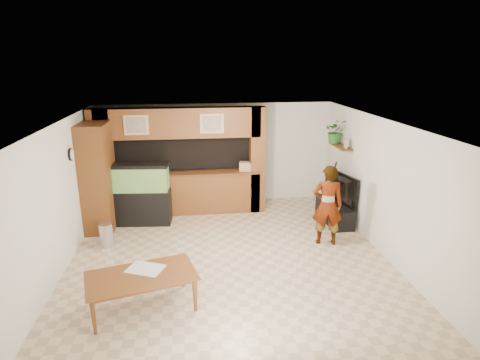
{
  "coord_description": "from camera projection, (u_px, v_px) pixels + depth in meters",
  "views": [
    {
      "loc": [
        -0.66,
        -6.93,
        3.69
      ],
      "look_at": [
        0.29,
        0.6,
        1.38
      ],
      "focal_mm": 30.0,
      "sensor_mm": 36.0,
      "label": 1
    }
  ],
  "objects": [
    {
      "name": "dining_table",
      "position": [
        143.0,
        293.0,
        6.07
      ],
      "size": [
        1.79,
        1.28,
        0.57
      ],
      "primitive_type": "imported",
      "rotation": [
        0.0,
        0.0,
        0.26
      ],
      "color": "brown",
      "rests_on": "floor"
    },
    {
      "name": "pantry_cabinet",
      "position": [
        98.0,
        178.0,
        8.75
      ],
      "size": [
        0.59,
        0.97,
        2.38
      ],
      "primitive_type": "cube",
      "color": "brown",
      "rests_on": "floor"
    },
    {
      "name": "partition",
      "position": [
        179.0,
        160.0,
        9.74
      ],
      "size": [
        4.2,
        0.99,
        2.6
      ],
      "color": "brown",
      "rests_on": "floor"
    },
    {
      "name": "ceiling",
      "position": [
        228.0,
        123.0,
        6.97
      ],
      "size": [
        6.5,
        6.5,
        0.0
      ],
      "primitive_type": "plane",
      "color": "white",
      "rests_on": "wall_back"
    },
    {
      "name": "potted_plant",
      "position": [
        336.0,
        131.0,
        9.6
      ],
      "size": [
        0.62,
        0.57,
        0.58
      ],
      "primitive_type": "imported",
      "rotation": [
        0.0,
        0.0,
        -0.25
      ],
      "color": "#265F26",
      "rests_on": "wall_shelf"
    },
    {
      "name": "tv_stand",
      "position": [
        334.0,
        212.0,
        9.43
      ],
      "size": [
        0.5,
        1.35,
        0.45
      ],
      "primitive_type": "cube",
      "color": "black",
      "rests_on": "floor"
    },
    {
      "name": "aquarium",
      "position": [
        142.0,
        195.0,
        9.16
      ],
      "size": [
        1.29,
        0.48,
        1.43
      ],
      "rotation": [
        0.0,
        0.0,
        -0.09
      ],
      "color": "black",
      "rests_on": "floor"
    },
    {
      "name": "counter_box",
      "position": [
        246.0,
        166.0,
        9.8
      ],
      "size": [
        0.37,
        0.28,
        0.22
      ],
      "primitive_type": "cube",
      "rotation": [
        0.0,
        0.0,
        -0.22
      ],
      "color": "tan",
      "rests_on": "partition"
    },
    {
      "name": "wall_back",
      "position": [
        216.0,
        154.0,
        10.44
      ],
      "size": [
        6.0,
        0.0,
        6.0
      ],
      "primitive_type": "plane",
      "rotation": [
        1.57,
        0.0,
        0.0
      ],
      "color": "silver",
      "rests_on": "floor"
    },
    {
      "name": "microphone",
      "position": [
        336.0,
        165.0,
        7.71
      ],
      "size": [
        0.03,
        0.09,
        0.15
      ],
      "primitive_type": "cylinder",
      "rotation": [
        0.44,
        0.0,
        0.0
      ],
      "color": "black",
      "rests_on": "person"
    },
    {
      "name": "newspaper_a",
      "position": [
        145.0,
        269.0,
        6.2
      ],
      "size": [
        0.65,
        0.57,
        0.01
      ],
      "primitive_type": "cube",
      "rotation": [
        0.0,
        0.0,
        -0.41
      ],
      "color": "silver",
      "rests_on": "dining_table"
    },
    {
      "name": "photo_frame",
      "position": [
        346.0,
        144.0,
        9.1
      ],
      "size": [
        0.04,
        0.16,
        0.22
      ],
      "primitive_type": "cube",
      "rotation": [
        0.0,
        0.0,
        -0.02
      ],
      "color": "tan",
      "rests_on": "wall_shelf"
    },
    {
      "name": "wall_right",
      "position": [
        383.0,
        188.0,
        7.71
      ],
      "size": [
        0.0,
        6.5,
        6.5
      ],
      "primitive_type": "plane",
      "rotation": [
        1.57,
        0.0,
        -1.57
      ],
      "color": "silver",
      "rests_on": "floor"
    },
    {
      "name": "wall_clock",
      "position": [
        71.0,
        154.0,
        7.77
      ],
      "size": [
        0.05,
        0.25,
        0.25
      ],
      "color": "black",
      "rests_on": "wall_left"
    },
    {
      "name": "person",
      "position": [
        327.0,
        205.0,
        8.11
      ],
      "size": [
        0.69,
        0.53,
        1.67
      ],
      "primitive_type": "imported",
      "rotation": [
        0.0,
        0.0,
        2.91
      ],
      "color": "#937451",
      "rests_on": "floor"
    },
    {
      "name": "trash_can",
      "position": [
        106.0,
        235.0,
        8.13
      ],
      "size": [
        0.27,
        0.27,
        0.49
      ],
      "primitive_type": "cylinder",
      "color": "#B2B2B7",
      "rests_on": "floor"
    },
    {
      "name": "wall_shelf",
      "position": [
        340.0,
        146.0,
        9.43
      ],
      "size": [
        0.25,
        0.9,
        0.04
      ],
      "primitive_type": "cube",
      "color": "brown",
      "rests_on": "wall_right"
    },
    {
      "name": "wall_left",
      "position": [
        57.0,
        201.0,
        6.99
      ],
      "size": [
        0.0,
        6.5,
        6.5
      ],
      "primitive_type": "plane",
      "rotation": [
        1.57,
        0.0,
        1.57
      ],
      "color": "silver",
      "rests_on": "floor"
    },
    {
      "name": "television",
      "position": [
        336.0,
        188.0,
        9.25
      ],
      "size": [
        0.45,
        1.25,
        0.72
      ],
      "primitive_type": "imported",
      "rotation": [
        0.0,
        0.0,
        1.8
      ],
      "color": "black",
      "rests_on": "tv_stand"
    },
    {
      "name": "floor",
      "position": [
        229.0,
        258.0,
        7.73
      ],
      "size": [
        6.5,
        6.5,
        0.0
      ],
      "primitive_type": "plane",
      "color": "#CAAD8C",
      "rests_on": "ground"
    }
  ]
}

